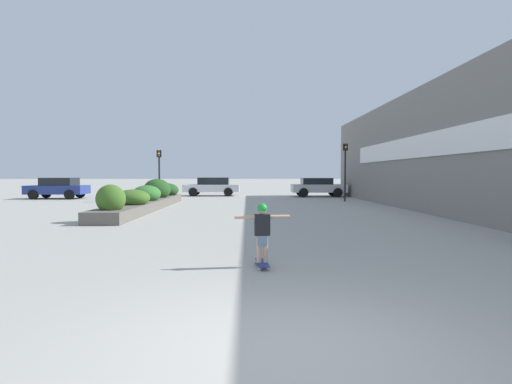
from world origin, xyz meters
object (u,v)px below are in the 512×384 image
at_px(skateboard, 262,263).
at_px(skateboarder, 262,227).
at_px(car_center_right, 212,186).
at_px(traffic_light_left, 159,166).
at_px(traffic_light_right, 345,162).
at_px(car_center_left, 58,188).
at_px(car_leftmost, 318,187).

bearing_deg(skateboard, skateboarder, -94.69).
xyz_separation_m(car_center_right, traffic_light_left, (-2.81, -6.86, 1.48)).
relative_size(skateboarder, car_center_right, 0.25).
bearing_deg(skateboard, traffic_light_right, 66.86).
bearing_deg(skateboard, traffic_light_left, 103.36).
bearing_deg(traffic_light_right, car_center_left, 170.24).
height_order(skateboard, car_center_left, car_center_left).
bearing_deg(skateboarder, car_center_left, 118.29).
relative_size(car_center_right, traffic_light_left, 1.36).
bearing_deg(traffic_light_right, skateboard, -108.45).
height_order(skateboard, skateboarder, skateboarder).
relative_size(skateboarder, car_leftmost, 0.27).
distance_m(traffic_light_left, traffic_light_right, 12.02).
relative_size(skateboard, car_leftmost, 0.19).
xyz_separation_m(skateboard, skateboarder, (0.00, -0.00, 0.70)).
distance_m(skateboard, car_center_right, 25.41).
bearing_deg(skateboard, car_center_left, 118.29).
distance_m(skateboarder, car_center_right, 25.40).
xyz_separation_m(car_center_left, car_center_right, (10.80, 3.68, -0.00)).
relative_size(skateboard, car_center_right, 0.18).
xyz_separation_m(skateboarder, car_center_right, (-3.17, 25.20, 0.03)).
distance_m(skateboarder, traffic_light_right, 19.14).
height_order(car_center_right, traffic_light_left, traffic_light_left).
bearing_deg(traffic_light_right, skateboarder, -108.45).
xyz_separation_m(skateboarder, car_center_left, (-13.97, 21.52, 0.03)).
distance_m(car_center_right, traffic_light_left, 7.56).
bearing_deg(car_leftmost, skateboarder, -12.56).
height_order(car_center_right, traffic_light_right, traffic_light_right).
relative_size(skateboard, car_center_left, 0.20).
xyz_separation_m(skateboarder, traffic_light_right, (6.03, 18.08, 1.76)).
height_order(car_leftmost, car_center_right, car_center_right).
height_order(car_center_left, traffic_light_right, traffic_light_right).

